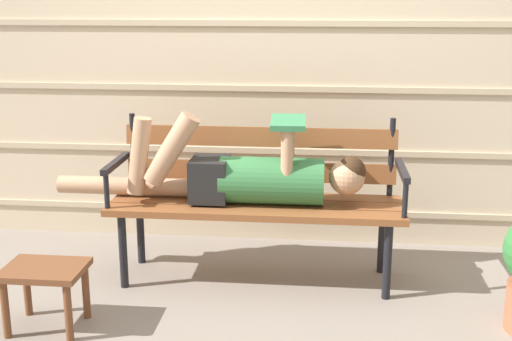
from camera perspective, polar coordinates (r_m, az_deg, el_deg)
ground_plane at (r=3.69m, az=-0.16°, el=-9.84°), size 12.00×12.00×0.00m
house_siding at (r=4.14m, az=0.96°, el=9.75°), size 4.55×0.08×2.35m
park_bench at (r=3.67m, az=0.11°, el=-1.77°), size 1.59×0.46×0.88m
reclining_person at (r=3.58m, az=-0.81°, el=-0.40°), size 1.70×0.26×0.51m
footstool at (r=3.32m, az=-17.53°, el=-8.82°), size 0.37×0.29×0.31m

